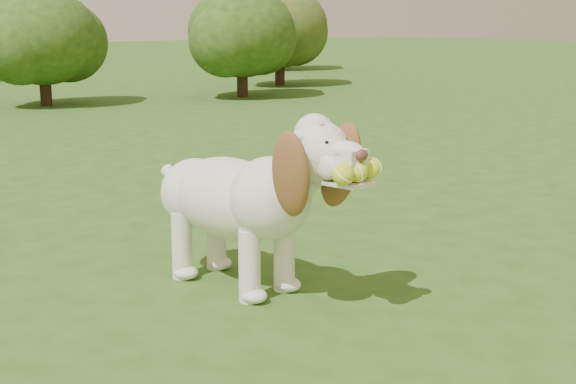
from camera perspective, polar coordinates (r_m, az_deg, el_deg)
ground at (r=3.61m, az=0.56°, el=-6.71°), size 80.00×80.00×0.00m
dog at (r=3.47m, az=-2.97°, el=-0.12°), size 0.52×1.25×0.81m
shrub_c at (r=11.69m, az=-17.07°, el=10.48°), size 1.55×1.55×1.60m
shrub_h at (r=19.55m, az=-0.58°, el=12.23°), size 1.99×1.99×2.06m
shrub_f at (r=14.75m, az=-0.59°, el=11.67°), size 1.73×1.73×1.79m
shrub_d at (r=12.48m, az=-3.30°, el=11.31°), size 1.64×1.64×1.70m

